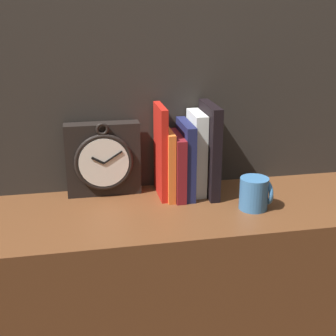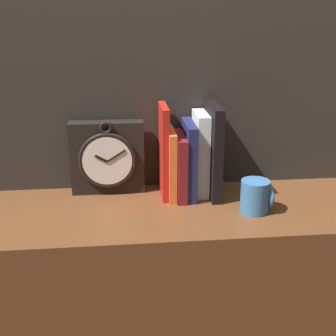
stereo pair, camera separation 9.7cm
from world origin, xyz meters
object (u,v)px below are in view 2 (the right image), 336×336
object	(u,v)px
book_slot4_white	(200,154)
book_slot5_black	(213,151)
book_slot1_orange	(171,163)
book_slot2_maroon	(179,166)
clock	(107,158)
book_slot0_red	(163,151)
book_slot3_navy	(189,159)
mug	(256,196)

from	to	relation	value
book_slot4_white	book_slot5_black	bearing A→B (deg)	-28.60
book_slot1_orange	book_slot2_maroon	xyz separation A→B (m)	(0.02, -0.00, -0.01)
clock	book_slot4_white	distance (m)	0.26
book_slot0_red	book_slot5_black	world-z (taller)	book_slot5_black
book_slot3_navy	book_slot5_black	bearing A→B (deg)	-3.52
book_slot1_orange	book_slot4_white	distance (m)	0.09
book_slot3_navy	book_slot5_black	world-z (taller)	book_slot5_black
book_slot1_orange	book_slot5_black	xyz separation A→B (m)	(0.12, -0.01, 0.03)
book_slot1_orange	book_slot4_white	bearing A→B (deg)	7.54
book_slot3_navy	mug	bearing A→B (deg)	-40.44
book_slot0_red	book_slot1_orange	bearing A→B (deg)	-17.27
book_slot4_white	book_slot5_black	size ratio (longest dim) A/B	0.90
mug	book_slot4_white	bearing A→B (deg)	129.80
book_slot1_orange	book_slot3_navy	world-z (taller)	book_slot3_navy
clock	book_slot4_white	bearing A→B (deg)	-6.59
clock	book_slot4_white	xyz separation A→B (m)	(0.26, -0.03, 0.01)
book_slot3_navy	book_slot4_white	bearing A→B (deg)	21.36
clock	book_slot5_black	xyz separation A→B (m)	(0.29, -0.05, 0.03)
clock	mug	distance (m)	0.42
book_slot4_white	mug	distance (m)	0.20
mug	book_slot2_maroon	bearing A→B (deg)	144.38
book_slot2_maroon	mug	xyz separation A→B (m)	(0.18, -0.13, -0.05)
book_slot0_red	book_slot5_black	size ratio (longest dim) A/B	0.99
book_slot3_navy	book_slot0_red	bearing A→B (deg)	173.53
clock	mug	size ratio (longest dim) A/B	2.50
book_slot5_black	mug	world-z (taller)	book_slot5_black
book_slot0_red	book_slot3_navy	bearing A→B (deg)	-6.47
book_slot2_maroon	book_slot1_orange	bearing A→B (deg)	170.49
clock	book_slot3_navy	xyz separation A→B (m)	(0.23, -0.04, 0.00)
book_slot5_black	book_slot4_white	bearing A→B (deg)	151.40
book_slot0_red	book_slot4_white	distance (m)	0.11
book_slot4_white	mug	xyz separation A→B (m)	(0.12, -0.15, -0.07)
clock	book_slot1_orange	xyz separation A→B (m)	(0.17, -0.04, -0.01)
book_slot1_orange	book_slot2_maroon	size ratio (longest dim) A/B	1.08
clock	book_slot4_white	world-z (taller)	book_slot4_white
book_slot4_white	book_slot3_navy	bearing A→B (deg)	-158.64
book_slot0_red	book_slot4_white	world-z (taller)	book_slot0_red
book_slot4_white	book_slot5_black	distance (m)	0.04
book_slot1_orange	clock	bearing A→B (deg)	166.64
book_slot2_maroon	book_slot4_white	distance (m)	0.07
clock	mug	world-z (taller)	clock
book_slot3_navy	clock	bearing A→B (deg)	169.11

